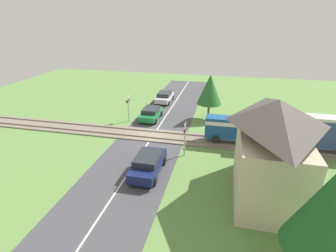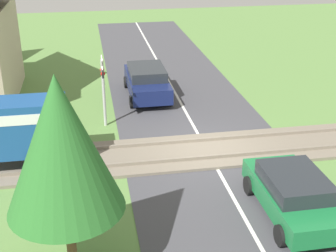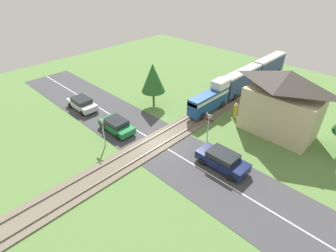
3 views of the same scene
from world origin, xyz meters
The scene contains 13 objects.
ground_plane centered at (0.00, 0.00, 0.00)m, with size 60.00×60.00×0.00m, color #5B8442.
road_surface centered at (0.00, 0.00, 0.01)m, with size 48.00×6.40×0.02m.
track_bed centered at (0.00, 0.00, 0.07)m, with size 2.80×48.00×0.24m.
train centered at (0.00, 15.55, 1.89)m, with size 1.58×20.61×3.18m.
car_near_crossing centered at (-4.34, -1.44, 0.73)m, with size 4.01×1.96×1.35m.
car_far_side centered at (6.41, 1.44, 0.79)m, with size 4.41×2.01×1.49m.
car_behind_queue centered at (-11.03, -1.44, 0.74)m, with size 4.13×1.95×1.38m.
crossing_signal_west_approach centered at (-3.18, -3.67, 1.94)m, with size 0.90×0.18×3.01m.
crossing_signal_east_approach centered at (3.18, 3.67, 1.94)m, with size 0.90×0.18×3.01m.
station_building centered at (7.26, 9.65, 3.20)m, with size 7.31×4.18×6.55m.
pedestrian_by_station centered at (2.70, 9.29, 0.80)m, with size 0.44×0.44×1.76m.
tree_by_station centered at (13.15, 10.89, 3.79)m, with size 3.01×3.01×5.61m.
tree_roadside_hedge centered at (-5.71, 4.94, 3.52)m, with size 2.74×2.74×5.17m.
Camera 1 is at (22.53, 6.60, 10.91)m, focal length 28.00 mm.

